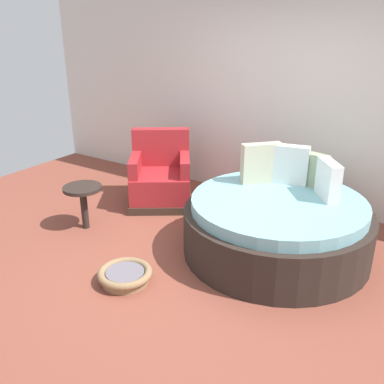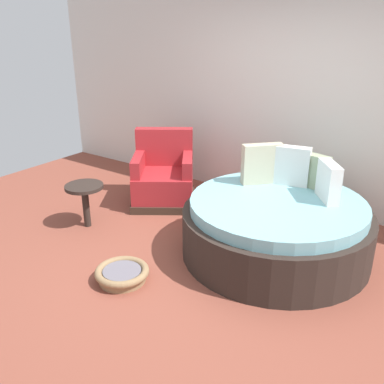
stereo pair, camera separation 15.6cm
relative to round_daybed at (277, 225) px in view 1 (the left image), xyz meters
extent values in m
cube|color=brown|center=(-0.49, -0.69, -0.32)|extent=(8.00, 8.00, 0.02)
cube|color=silver|center=(-0.49, 1.39, 1.22)|extent=(8.00, 0.12, 3.06)
cylinder|color=#2D231E|center=(0.00, -0.01, -0.07)|extent=(1.92, 1.92, 0.49)
cylinder|color=#7AB7C1|center=(0.00, -0.01, 0.23)|extent=(1.77, 1.77, 0.12)
cube|color=white|center=(0.39, 0.29, 0.48)|extent=(0.33, 0.37, 0.38)
cube|color=#93A37F|center=(0.13, 0.54, 0.47)|extent=(0.38, 0.20, 0.36)
cube|color=white|center=(-0.10, 0.47, 0.51)|extent=(0.44, 0.21, 0.43)
cube|color=#BCB293|center=(-0.36, 0.33, 0.51)|extent=(0.39, 0.40, 0.44)
cube|color=#38281E|center=(-1.78, 0.36, -0.26)|extent=(1.11, 1.11, 0.10)
cube|color=#A32328|center=(-1.78, 0.36, -0.04)|extent=(1.06, 1.06, 0.34)
cube|color=#A32328|center=(-1.95, 0.62, 0.38)|extent=(0.72, 0.56, 0.50)
cube|color=#A32328|center=(-2.04, 0.18, 0.24)|extent=(0.49, 0.63, 0.22)
cube|color=#A32328|center=(-1.51, 0.54, 0.24)|extent=(0.49, 0.63, 0.22)
cylinder|color=#8E704C|center=(-0.95, -1.30, -0.28)|extent=(0.44, 0.44, 0.06)
torus|color=#8E704C|center=(-0.95, -1.30, -0.22)|extent=(0.51, 0.51, 0.07)
cylinder|color=slate|center=(-0.95, -1.30, -0.23)|extent=(0.36, 0.36, 0.05)
cylinder|color=#2D231E|center=(-2.09, -0.70, -0.07)|extent=(0.08, 0.08, 0.48)
cylinder|color=#2D231E|center=(-2.09, -0.70, 0.19)|extent=(0.44, 0.44, 0.04)
camera|label=1|loc=(1.43, -3.80, 1.98)|focal=39.99mm
camera|label=2|loc=(1.56, -3.72, 1.98)|focal=39.99mm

